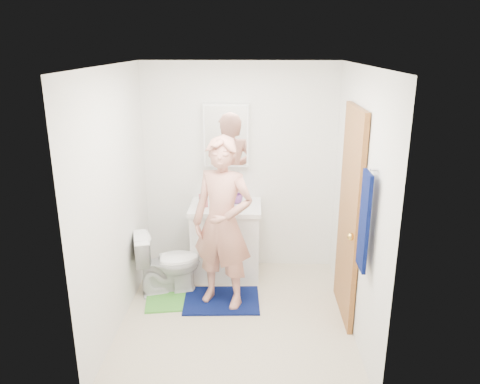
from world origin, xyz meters
The scene contains 22 objects.
floor centered at (0.00, 0.00, -0.01)m, with size 2.20×2.40×0.02m, color beige.
ceiling centered at (0.00, 0.00, 2.41)m, with size 2.20×2.40×0.02m, color white.
wall_back centered at (0.00, 1.21, 1.20)m, with size 2.20×0.02×2.40m, color white.
wall_front centered at (0.00, -1.21, 1.20)m, with size 2.20×0.02×2.40m, color white.
wall_left centered at (-1.11, 0.00, 1.20)m, with size 0.02×2.40×2.40m, color white.
wall_right centered at (1.11, 0.00, 1.20)m, with size 0.02×2.40×2.40m, color white.
vanity_cabinet centered at (-0.15, 0.91, 0.40)m, with size 0.75×0.55×0.80m, color white.
countertop centered at (-0.15, 0.91, 0.83)m, with size 0.79×0.59×0.05m, color white.
sink_basin centered at (-0.15, 0.91, 0.84)m, with size 0.40×0.40×0.03m, color white.
faucet centered at (-0.15, 1.09, 0.91)m, with size 0.03×0.03×0.12m, color silver.
medicine_cabinet centered at (-0.15, 1.14, 1.60)m, with size 0.50×0.12×0.70m, color white.
mirror_panel centered at (-0.15, 1.08, 1.60)m, with size 0.46×0.01×0.66m, color white.
door centered at (1.07, 0.15, 1.02)m, with size 0.05×0.80×2.05m, color #A6652D.
door_knob centered at (1.03, -0.17, 0.95)m, with size 0.07×0.07×0.07m, color gold.
towel centered at (1.03, -0.57, 1.25)m, with size 0.03×0.24×0.80m, color #08124B.
towel_hook centered at (1.07, -0.57, 1.67)m, with size 0.02×0.02×0.06m, color silver.
toilet centered at (-0.75, 0.49, 0.35)m, with size 0.39×0.68×0.69m, color white.
bath_mat centered at (-0.16, 0.30, 0.01)m, with size 0.78×0.55×0.02m, color #08124B.
green_rug centered at (-0.72, 0.25, 0.01)m, with size 0.45×0.38×0.02m, color green.
soap_dispenser centered at (-0.39, 0.87, 0.95)m, with size 0.09×0.09×0.20m, color #CC5F60.
toothbrush_cup centered at (-0.03, 0.99, 0.90)m, with size 0.14×0.14×0.11m, color #733B82.
man centered at (-0.14, 0.27, 0.89)m, with size 0.63×0.41×1.73m, color tan.
Camera 1 is at (0.17, -4.00, 2.58)m, focal length 35.00 mm.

